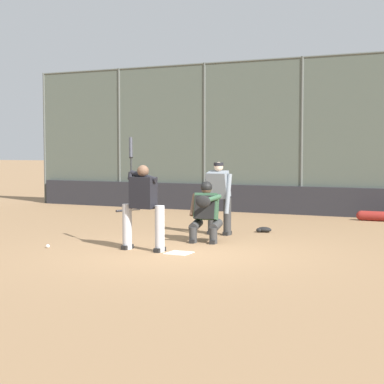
% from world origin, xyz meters
% --- Properties ---
extents(ground_plane, '(160.00, 160.00, 0.00)m').
position_xyz_m(ground_plane, '(0.00, 0.00, 0.00)').
color(ground_plane, '#93704C').
extents(home_plate_marker, '(0.43, 0.43, 0.01)m').
position_xyz_m(home_plate_marker, '(0.00, 0.00, 0.01)').
color(home_plate_marker, white).
rests_on(home_plate_marker, ground_plane).
extents(backstop_fence, '(18.66, 0.08, 4.55)m').
position_xyz_m(backstop_fence, '(0.00, -7.80, 2.37)').
color(backstop_fence, '#515651').
rests_on(backstop_fence, ground_plane).
extents(padding_wall, '(18.21, 0.18, 0.82)m').
position_xyz_m(padding_wall, '(0.00, -7.70, 0.41)').
color(padding_wall, '#28282D').
rests_on(padding_wall, ground_plane).
extents(bleachers_beyond, '(13.01, 2.50, 1.48)m').
position_xyz_m(bleachers_beyond, '(0.88, -10.30, 0.48)').
color(bleachers_beyond, slate).
rests_on(bleachers_beyond, ground_plane).
extents(batter_at_plate, '(1.00, 0.61, 2.12)m').
position_xyz_m(batter_at_plate, '(0.76, -0.00, 0.87)').
color(batter_at_plate, '#B7B7BC').
rests_on(batter_at_plate, ground_plane).
extents(catcher_behind_plate, '(0.69, 0.80, 1.23)m').
position_xyz_m(catcher_behind_plate, '(0.16, -1.50, 0.64)').
color(catcher_behind_plate, '#333333').
rests_on(catcher_behind_plate, ground_plane).
extents(umpire_home, '(0.65, 0.39, 1.61)m').
position_xyz_m(umpire_home, '(0.37, -2.64, 0.86)').
color(umpire_home, '#333333').
rests_on(umpire_home, ground_plane).
extents(spare_bat_near_backstop, '(0.38, 0.84, 0.07)m').
position_xyz_m(spare_bat_near_backstop, '(5.06, -6.29, 0.03)').
color(spare_bat_near_backstop, black).
rests_on(spare_bat_near_backstop, ground_plane).
extents(fielding_glove_on_dirt, '(0.34, 0.26, 0.12)m').
position_xyz_m(fielding_glove_on_dirt, '(-0.39, -3.48, 0.06)').
color(fielding_glove_on_dirt, black).
rests_on(fielding_glove_on_dirt, ground_plane).
extents(baseball_loose, '(0.07, 0.07, 0.07)m').
position_xyz_m(baseball_loose, '(2.54, 0.55, 0.04)').
color(baseball_loose, white).
rests_on(baseball_loose, ground_plane).
extents(equipment_bag_dugout_side, '(1.32, 0.26, 0.26)m').
position_xyz_m(equipment_bag_dugout_side, '(-2.42, -6.96, 0.13)').
color(equipment_bag_dugout_side, maroon).
rests_on(equipment_bag_dugout_side, ground_plane).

